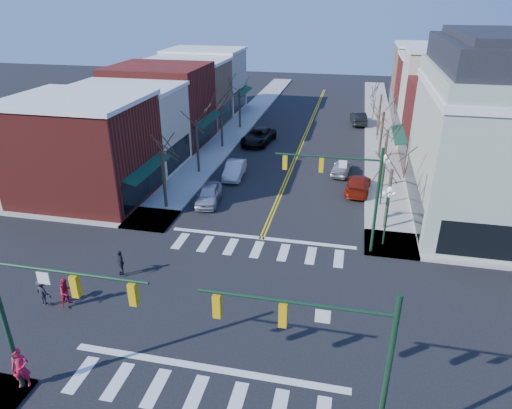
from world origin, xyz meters
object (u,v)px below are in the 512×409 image
Objects in this scene: lamppost_midblock at (384,171)px; pedestrian_dark_b at (43,291)px; car_left_mid at (235,170)px; car_right_far at (358,118)px; car_right_near at (358,184)px; pedestrian_red_b at (66,292)px; car_left_far at (258,136)px; pedestrian_red_a at (21,368)px; pedestrian_dark_a at (121,262)px; car_right_mid at (341,167)px; lamppost_corner at (388,206)px; car_left_near at (209,195)px.

pedestrian_dark_b is at bearing -136.76° from lamppost_midblock.
car_left_mid is 24.11m from car_right_far.
car_right_near is 2.90× the size of pedestrian_red_b.
pedestrian_red_a is at bearing -86.92° from car_left_far.
pedestrian_dark_a is at bearing -102.18° from car_left_mid.
lamppost_corner is at bearing 111.34° from car_right_mid.
pedestrian_dark_a is at bearing -155.56° from lamppost_corner.
pedestrian_dark_a is at bearing 65.54° from car_right_mid.
pedestrian_dark_b is (-16.11, -42.26, 0.13)m from car_right_far.
car_left_far is (-13.00, 20.73, -2.14)m from lamppost_corner.
car_right_near is (11.79, 4.85, -0.04)m from car_left_near.
car_right_far is (-2.09, 25.15, -2.16)m from lamppost_midblock.
car_left_far is 12.33m from car_right_mid.
car_left_far is 1.24× the size of car_right_near.
car_left_far is 15.44m from car_right_far.
lamppost_midblock is at bearing 130.32° from car_right_near.
car_left_far is 36.69m from pedestrian_red_a.
car_right_far is 40.95m from pedestrian_dark_a.
car_right_mid is 27.03m from pedestrian_red_b.
lamppost_midblock reaches higher than car_left_near.
car_left_near is 20.13m from pedestrian_red_a.
car_right_mid is at bearing -4.39° from pedestrian_red_b.
car_right_mid is at bearing -63.42° from car_right_near.
car_left_mid is 20.95m from pedestrian_red_b.
pedestrian_dark_b reaches higher than car_left_far.
car_left_near is 2.60× the size of pedestrian_red_b.
lamppost_corner and lamppost_midblock have the same top height.
car_left_mid is 10.58m from car_left_far.
pedestrian_red_b is (-3.90, -20.58, 0.25)m from car_left_mid.
pedestrian_dark_a reaches higher than car_right_far.
car_left_mid is at bearing -83.01° from car_left_far.
car_left_far is at bearing 143.78° from pedestrian_dark_a.
car_left_near is 0.72× the size of car_left_far.
car_left_near is at bearing -170.23° from lamppost_midblock.
pedestrian_dark_a is (1.40, 3.38, -0.03)m from pedestrian_red_b.
car_left_mid reaches higher than car_right_near.
pedestrian_red_b reaches higher than car_right_far.
car_right_near is 0.98× the size of car_right_far.
lamppost_midblock is at bearing 86.97° from car_right_far.
car_right_mid is at bearing 104.67° from lamppost_corner.
lamppost_corner reaches higher than car_left_far.
car_left_far is at bearing -83.62° from pedestrian_dark_b.
lamppost_midblock reaches higher than car_right_near.
car_right_far is (10.91, 10.92, -0.02)m from car_left_far.
pedestrian_dark_a reaches higher than car_left_far.
pedestrian_red_b reaches higher than car_left_far.
car_left_mid is (-13.00, 10.15, -2.23)m from lamppost_corner.
car_right_mid is at bearing 117.66° from lamppost_midblock.
pedestrian_red_b reaches higher than car_left_near.
pedestrian_dark_a is (-1.91, -11.20, 0.21)m from car_left_near.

